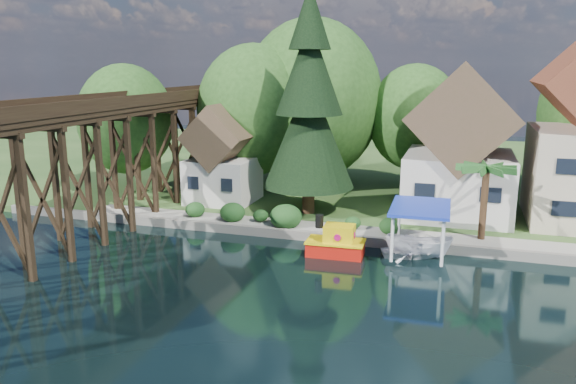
{
  "coord_description": "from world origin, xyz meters",
  "views": [
    {
      "loc": [
        7.12,
        -26.0,
        11.32
      ],
      "look_at": [
        -2.9,
        6.0,
        3.65
      ],
      "focal_mm": 35.0,
      "sensor_mm": 36.0,
      "label": 1
    }
  ],
  "objects_px": {
    "shed": "(223,160)",
    "palm_tree": "(486,171)",
    "conifer": "(309,106)",
    "boat_canopy": "(419,235)",
    "house_left": "(460,152)",
    "trestle_bridge": "(95,156)",
    "boat_white_a": "(413,250)",
    "tugboat": "(336,243)"
  },
  "relations": [
    {
      "from": "tugboat",
      "to": "boat_white_a",
      "type": "distance_m",
      "value": 4.61
    },
    {
      "from": "boat_white_a",
      "to": "boat_canopy",
      "type": "distance_m",
      "value": 1.02
    },
    {
      "from": "shed",
      "to": "house_left",
      "type": "bearing_deg",
      "value": 4.77
    },
    {
      "from": "house_left",
      "to": "boat_white_a",
      "type": "xyz_separation_m",
      "value": [
        -2.3,
        -9.12,
        -4.75
      ]
    },
    {
      "from": "trestle_bridge",
      "to": "tugboat",
      "type": "bearing_deg",
      "value": 1.8
    },
    {
      "from": "shed",
      "to": "boat_canopy",
      "type": "xyz_separation_m",
      "value": [
        16.03,
        -7.64,
        -2.47
      ]
    },
    {
      "from": "house_left",
      "to": "palm_tree",
      "type": "bearing_deg",
      "value": -74.77
    },
    {
      "from": "conifer",
      "to": "tugboat",
      "type": "bearing_deg",
      "value": -62.83
    },
    {
      "from": "house_left",
      "to": "palm_tree",
      "type": "xyz_separation_m",
      "value": [
        1.65,
        -6.05,
        -0.23
      ]
    },
    {
      "from": "boat_white_a",
      "to": "palm_tree",
      "type": "bearing_deg",
      "value": -71.29
    },
    {
      "from": "trestle_bridge",
      "to": "conifer",
      "type": "xyz_separation_m",
      "value": [
        12.48,
        7.87,
        3.01
      ]
    },
    {
      "from": "house_left",
      "to": "tugboat",
      "type": "bearing_deg",
      "value": -123.16
    },
    {
      "from": "conifer",
      "to": "tugboat",
      "type": "height_order",
      "value": "conifer"
    },
    {
      "from": "boat_white_a",
      "to": "conifer",
      "type": "bearing_deg",
      "value": 33.94
    },
    {
      "from": "trestle_bridge",
      "to": "boat_white_a",
      "type": "height_order",
      "value": "trestle_bridge"
    },
    {
      "from": "conifer",
      "to": "palm_tree",
      "type": "xyz_separation_m",
      "value": [
        12.16,
        -3.09,
        -3.45
      ]
    },
    {
      "from": "conifer",
      "to": "boat_canopy",
      "type": "height_order",
      "value": "conifer"
    },
    {
      "from": "tugboat",
      "to": "boat_white_a",
      "type": "relative_size",
      "value": 0.95
    },
    {
      "from": "house_left",
      "to": "tugboat",
      "type": "xyz_separation_m",
      "value": [
        -6.74,
        -10.32,
        -4.38
      ]
    },
    {
      "from": "house_left",
      "to": "shed",
      "type": "height_order",
      "value": "house_left"
    },
    {
      "from": "house_left",
      "to": "boat_canopy",
      "type": "xyz_separation_m",
      "value": [
        -1.97,
        -9.14,
        -3.78
      ]
    },
    {
      "from": "shed",
      "to": "palm_tree",
      "type": "relative_size",
      "value": 1.55
    },
    {
      "from": "conifer",
      "to": "boat_white_a",
      "type": "height_order",
      "value": "conifer"
    },
    {
      "from": "boat_canopy",
      "to": "palm_tree",
      "type": "bearing_deg",
      "value": 40.47
    },
    {
      "from": "house_left",
      "to": "shed",
      "type": "xyz_separation_m",
      "value": [
        -18.0,
        -1.5,
        -1.31
      ]
    },
    {
      "from": "boat_white_a",
      "to": "shed",
      "type": "bearing_deg",
      "value": 44.92
    },
    {
      "from": "boat_white_a",
      "to": "house_left",
      "type": "bearing_deg",
      "value": -33.36
    },
    {
      "from": "palm_tree",
      "to": "boat_canopy",
      "type": "height_order",
      "value": "palm_tree"
    },
    {
      "from": "conifer",
      "to": "boat_canopy",
      "type": "distance_m",
      "value": 12.65
    },
    {
      "from": "palm_tree",
      "to": "tugboat",
      "type": "relative_size",
      "value": 1.42
    },
    {
      "from": "conifer",
      "to": "palm_tree",
      "type": "bearing_deg",
      "value": -14.23
    },
    {
      "from": "trestle_bridge",
      "to": "tugboat",
      "type": "height_order",
      "value": "trestle_bridge"
    },
    {
      "from": "house_left",
      "to": "conifer",
      "type": "bearing_deg",
      "value": -164.27
    },
    {
      "from": "house_left",
      "to": "tugboat",
      "type": "distance_m",
      "value": 13.08
    },
    {
      "from": "palm_tree",
      "to": "shed",
      "type": "bearing_deg",
      "value": 166.97
    },
    {
      "from": "boat_canopy",
      "to": "tugboat",
      "type": "bearing_deg",
      "value": -166.09
    },
    {
      "from": "trestle_bridge",
      "to": "boat_canopy",
      "type": "xyz_separation_m",
      "value": [
        21.03,
        1.69,
        -3.99
      ]
    },
    {
      "from": "trestle_bridge",
      "to": "boat_white_a",
      "type": "bearing_deg",
      "value": 4.71
    },
    {
      "from": "shed",
      "to": "palm_tree",
      "type": "xyz_separation_m",
      "value": [
        19.65,
        -4.55,
        1.08
      ]
    },
    {
      "from": "conifer",
      "to": "boat_canopy",
      "type": "bearing_deg",
      "value": -35.86
    },
    {
      "from": "trestle_bridge",
      "to": "tugboat",
      "type": "relative_size",
      "value": 12.42
    },
    {
      "from": "shed",
      "to": "conifer",
      "type": "distance_m",
      "value": 8.87
    }
  ]
}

